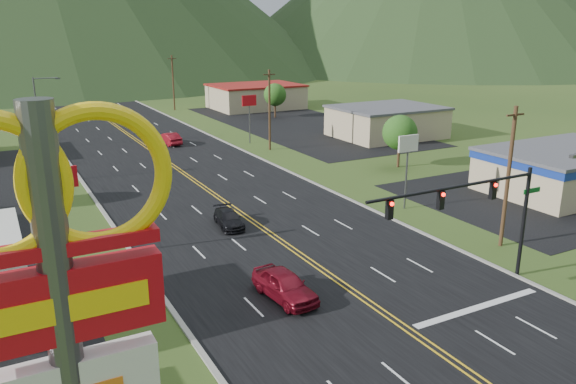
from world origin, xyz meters
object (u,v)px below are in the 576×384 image
car_red_near (285,286)px  car_dark_mid (229,219)px  car_red_far (169,139)px  streetlight_west (39,108)px  traffic_signal (479,204)px  pylon_sign (67,359)px

car_red_near → car_dark_mid: car_red_near is taller
car_red_far → streetlight_west: bearing=-28.4°
traffic_signal → car_red_far: bearing=93.8°
car_red_far → car_dark_mid: bearing=74.3°
traffic_signal → car_red_far: size_ratio=2.73×
pylon_sign → car_red_far: pylon_sign is taller
car_red_far → car_red_near: bearing=74.6°
streetlight_west → car_dark_mid: bearing=-76.3°
traffic_signal → streetlight_west: 58.88m
car_dark_mid → car_red_far: 33.60m
streetlight_west → car_dark_mid: size_ratio=2.10×
streetlight_west → car_red_far: bearing=-21.8°
traffic_signal → car_dark_mid: size_ratio=3.06×
pylon_sign → streetlight_west: size_ratio=1.56×
traffic_signal → car_red_near: bearing=158.5°
car_dark_mid → car_red_far: bearing=88.7°
car_red_far → pylon_sign: bearing=65.4°
traffic_signal → car_dark_mid: bearing=117.0°
pylon_sign → car_red_near: bearing=51.0°
pylon_sign → streetlight_west: 68.33m
car_dark_mid → car_red_near: bearing=-90.4°
streetlight_west → car_red_far: (14.83, -5.93, -4.39)m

